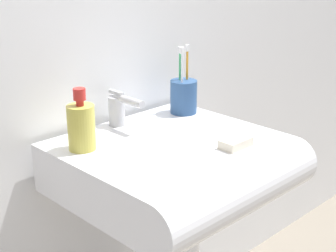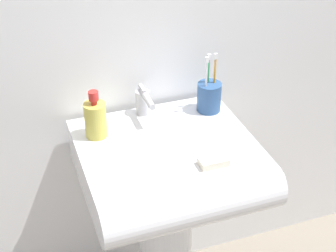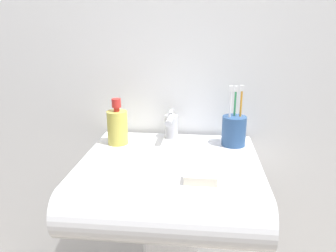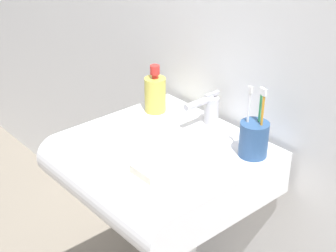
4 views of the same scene
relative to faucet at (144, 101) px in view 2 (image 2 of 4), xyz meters
The scene contains 7 objects.
wall_back 0.33m from the faucet, 80.55° to the left, with size 5.00×0.05×2.40m, color white.
sink_pedestal 0.57m from the faucet, 84.91° to the right, with size 0.19×0.19×0.70m, color white.
sink_basin 0.27m from the faucet, 86.05° to the right, with size 0.56×0.54×0.14m.
faucet is the anchor object (origin of this frame).
toothbrush_cup 0.23m from the faucet, 10.92° to the right, with size 0.08×0.08×0.21m.
soap_bottle 0.20m from the faucet, 158.89° to the right, with size 0.07×0.07×0.16m.
bar_soap 0.36m from the faucet, 71.91° to the right, with size 0.09×0.05×0.02m, color silver.
Camera 2 is at (-0.45, -1.29, 1.78)m, focal length 55.00 mm.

